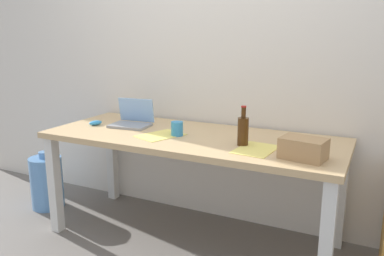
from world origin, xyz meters
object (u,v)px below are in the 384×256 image
Objects in this scene: beer_bottle at (243,130)px; coffee_mug at (177,129)px; laptop_left at (132,120)px; computer_mouse at (95,123)px; cardboard_box at (303,148)px; desk at (192,148)px; water_cooler_jug at (47,182)px.

beer_bottle is 2.56× the size of coffee_mug.
laptop_left reaches higher than computer_mouse.
cardboard_box is 0.86m from coffee_mug.
coffee_mug is (0.70, -0.01, 0.03)m from computer_mouse.
computer_mouse is 1.55m from cardboard_box.
coffee_mug reaches higher than desk.
coffee_mug is at bearing 21.76° from computer_mouse.
beer_bottle reaches higher than computer_mouse.
desk is 0.79m from computer_mouse.
beer_bottle is 0.40m from cardboard_box.
coffee_mug is at bearing -14.42° from laptop_left.
water_cooler_jug is at bearing -155.15° from computer_mouse.
cardboard_box is at bearing -3.62° from water_cooler_jug.
computer_mouse is 0.42× the size of cardboard_box.
computer_mouse is 1.05× the size of coffee_mug.
laptop_left is 1.27× the size of cardboard_box.
cardboard_box is at bearing -16.09° from beer_bottle.
computer_mouse reaches higher than water_cooler_jug.
laptop_left is 0.99m from water_cooler_jug.
coffee_mug is at bearing 0.42° from water_cooler_jug.
water_cooler_jug is (-2.08, 0.13, -0.59)m from cardboard_box.
cardboard_box is at bearing 17.07° from computer_mouse.
laptop_left is 1.31m from cardboard_box.
cardboard_box is at bearing -11.12° from laptop_left.
coffee_mug reaches higher than water_cooler_jug.
desk is at bearing 167.82° from beer_bottle.
desk is 6.65× the size of laptop_left.
computer_mouse is at bearing 179.08° from coffee_mug.
desk is 1.39m from water_cooler_jug.
laptop_left is 0.45m from coffee_mug.
cardboard_box reaches higher than water_cooler_jug.
beer_bottle reaches higher than laptop_left.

